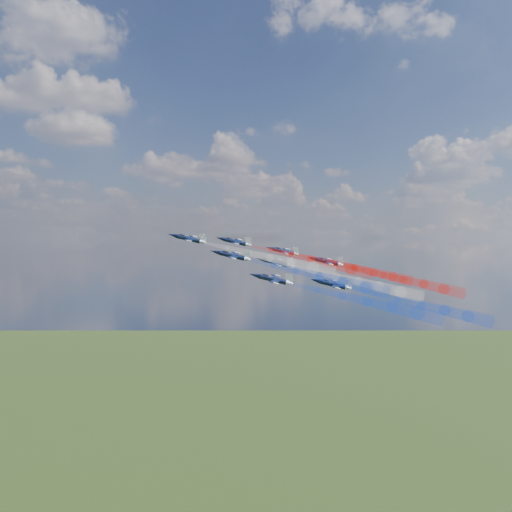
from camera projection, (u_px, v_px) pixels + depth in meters
jet_lead at (189, 239)px, 150.22m from camera, size 14.17×13.43×6.54m
trail_lead at (270, 258)px, 149.32m from camera, size 32.40×21.69×12.11m
jet_inner_left at (232, 256)px, 140.27m from camera, size 14.17×13.43×6.54m
trail_inner_left at (320, 276)px, 139.36m from camera, size 32.40×21.69×12.11m
jet_inner_right at (235, 242)px, 162.04m from camera, size 14.17×13.43×6.54m
trail_inner_right at (311, 259)px, 161.14m from camera, size 32.40×21.69×12.11m
jet_outer_left at (273, 279)px, 130.57m from camera, size 14.17×13.43×6.54m
trail_outer_left at (367, 302)px, 129.67m from camera, size 32.40×21.69×12.11m
jet_center_third at (276, 263)px, 150.85m from camera, size 14.17×13.43×6.54m
trail_center_third at (358, 282)px, 149.95m from camera, size 32.40×21.69×12.11m
jet_outer_right at (284, 251)px, 172.75m from camera, size 14.17×13.43×6.54m
trail_outer_right at (355, 268)px, 171.85m from camera, size 32.40×21.69×12.11m
jet_rear_left at (333, 284)px, 139.71m from camera, size 14.17×13.43×6.54m
trail_rear_left at (421, 305)px, 138.81m from camera, size 32.40×21.69×12.11m
jet_rear_right at (327, 262)px, 161.73m from camera, size 14.17×13.43×6.54m
trail_rear_right at (403, 279)px, 160.82m from camera, size 32.40×21.69×12.11m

